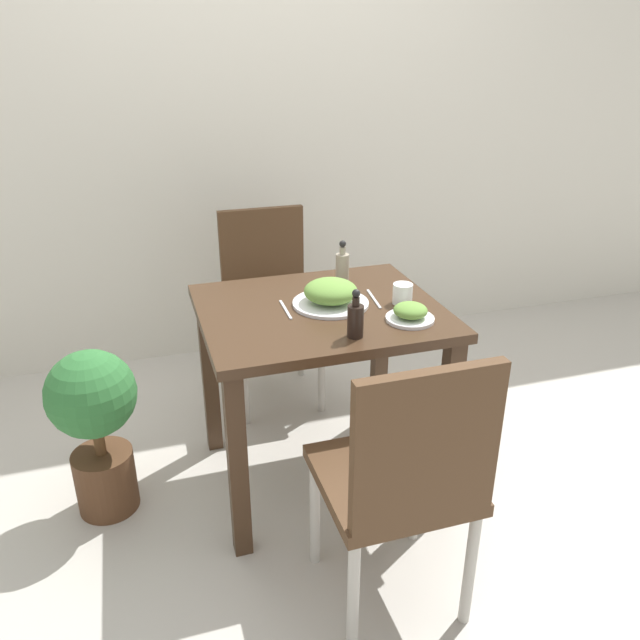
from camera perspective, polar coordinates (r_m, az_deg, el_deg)
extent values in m
plane|color=#B7B2A8|center=(2.60, 0.00, -13.82)|extent=(16.00, 16.00, 0.00)
cube|color=beige|center=(3.29, -6.95, 18.81)|extent=(8.00, 0.05, 2.60)
cube|color=#3D2819|center=(2.23, 0.00, 0.75)|extent=(0.85, 0.73, 0.04)
cube|color=#3D2819|center=(2.08, -7.53, -13.18)|extent=(0.06, 0.06, 0.70)
cube|color=#3D2819|center=(2.29, 11.57, -9.60)|extent=(0.06, 0.06, 0.70)
cube|color=#3D2819|center=(2.60, -10.05, -5.00)|extent=(0.06, 0.06, 0.70)
cube|color=#3D2819|center=(2.77, 5.49, -2.78)|extent=(0.06, 0.06, 0.70)
cube|color=#4C331E|center=(1.89, 6.56, -14.20)|extent=(0.42, 0.42, 0.04)
cube|color=#4C331E|center=(1.61, 9.74, -11.47)|extent=(0.40, 0.04, 0.44)
cylinder|color=#B7B2A8|center=(2.22, 8.79, -15.09)|extent=(0.03, 0.03, 0.42)
cylinder|color=#B7B2A8|center=(2.11, -0.47, -17.12)|extent=(0.03, 0.03, 0.42)
cylinder|color=#B7B2A8|center=(1.99, 13.55, -21.19)|extent=(0.03, 0.03, 0.42)
cylinder|color=#B7B2A8|center=(1.87, 3.05, -24.08)|extent=(0.03, 0.03, 0.42)
cube|color=#4C331E|center=(2.89, -4.31, 0.38)|extent=(0.42, 0.42, 0.04)
cube|color=#4C331E|center=(2.98, -5.31, 6.03)|extent=(0.40, 0.04, 0.44)
cylinder|color=#B7B2A8|center=(2.81, -6.90, -5.75)|extent=(0.03, 0.03, 0.42)
cylinder|color=#B7B2A8|center=(2.88, 0.16, -4.72)|extent=(0.03, 0.03, 0.42)
cylinder|color=#B7B2A8|center=(3.12, -8.17, -2.57)|extent=(0.03, 0.03, 0.42)
cylinder|color=#B7B2A8|center=(3.19, -1.79, -1.72)|extent=(0.03, 0.03, 0.42)
cylinder|color=white|center=(2.24, 0.98, 1.54)|extent=(0.27, 0.27, 0.01)
ellipsoid|color=olive|center=(2.22, 0.99, 2.66)|extent=(0.19, 0.19, 0.08)
cylinder|color=white|center=(2.14, 8.22, 0.12)|extent=(0.17, 0.17, 0.01)
ellipsoid|color=olive|center=(2.13, 8.27, 0.88)|extent=(0.12, 0.12, 0.05)
cylinder|color=white|center=(2.26, 7.56, 2.39)|extent=(0.07, 0.07, 0.07)
cylinder|color=black|center=(1.99, 3.26, -0.12)|extent=(0.05, 0.05, 0.11)
cylinder|color=black|center=(1.96, 3.31, 1.69)|extent=(0.02, 0.02, 0.03)
sphere|color=black|center=(1.95, 3.32, 2.45)|extent=(0.03, 0.03, 0.03)
cylinder|color=gray|center=(2.46, 2.05, 4.84)|extent=(0.05, 0.05, 0.11)
cylinder|color=gray|center=(2.44, 2.08, 6.35)|extent=(0.02, 0.02, 0.03)
sphere|color=black|center=(2.43, 2.09, 6.98)|extent=(0.03, 0.03, 0.03)
cube|color=silver|center=(2.20, -3.17, 0.95)|extent=(0.01, 0.17, 0.00)
cube|color=silver|center=(2.30, 4.95, 1.94)|extent=(0.03, 0.18, 0.00)
cylinder|color=#51331E|center=(2.50, -18.98, -13.66)|extent=(0.22, 0.22, 0.24)
cylinder|color=brown|center=(2.41, -19.52, -10.52)|extent=(0.04, 0.04, 0.09)
sphere|color=#2D6B33|center=(2.30, -20.21, -6.36)|extent=(0.31, 0.31, 0.31)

